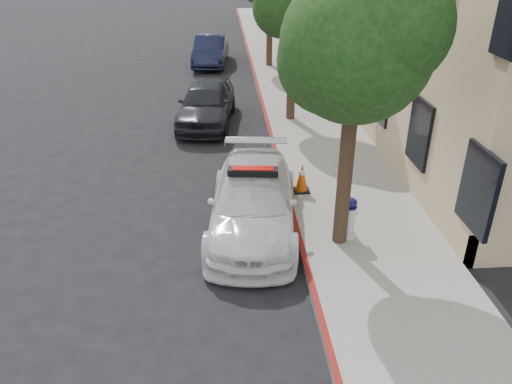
{
  "coord_description": "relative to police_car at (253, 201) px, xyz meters",
  "views": [
    {
      "loc": [
        0.46,
        -10.9,
        6.05
      ],
      "look_at": [
        1.16,
        -1.26,
        1.0
      ],
      "focal_mm": 35.0,
      "sensor_mm": 36.0,
      "label": 1
    }
  ],
  "objects": [
    {
      "name": "sidewalk",
      "position": [
        2.5,
        11.12,
        -0.62
      ],
      "size": [
        3.2,
        50.0,
        0.15
      ],
      "primitive_type": "cube",
      "color": "gray",
      "rests_on": "ground"
    },
    {
      "name": "tree_near",
      "position": [
        1.83,
        -0.9,
        3.58
      ],
      "size": [
        2.92,
        2.82,
        5.62
      ],
      "color": "black",
      "rests_on": "sidewalk"
    },
    {
      "name": "parked_car_mid",
      "position": [
        -1.16,
        7.21,
        0.06
      ],
      "size": [
        2.28,
        4.56,
        1.49
      ],
      "primitive_type": "imported",
      "rotation": [
        0.0,
        0.0,
        -0.12
      ],
      "color": "black",
      "rests_on": "ground"
    },
    {
      "name": "fire_hydrant",
      "position": [
        2.01,
        -0.73,
        -0.08
      ],
      "size": [
        0.39,
        0.36,
        0.94
      ],
      "rotation": [
        0.0,
        0.0,
        0.13
      ],
      "color": "silver",
      "rests_on": "sidewalk"
    },
    {
      "name": "police_car",
      "position": [
        0.0,
        0.0,
        0.0
      ],
      "size": [
        2.4,
        4.91,
        1.52
      ],
      "rotation": [
        0.0,
        0.0,
        -0.1
      ],
      "color": "silver",
      "rests_on": "ground"
    },
    {
      "name": "parked_car_far",
      "position": [
        -1.09,
        16.09,
        0.03
      ],
      "size": [
        1.91,
        4.47,
        1.43
      ],
      "primitive_type": "imported",
      "rotation": [
        0.0,
        0.0,
        -0.09
      ],
      "color": "black",
      "rests_on": "ground"
    },
    {
      "name": "curb_strip",
      "position": [
        0.96,
        11.12,
        -0.62
      ],
      "size": [
        0.12,
        50.0,
        0.15
      ],
      "primitive_type": "cube",
      "color": "maroon",
      "rests_on": "ground"
    },
    {
      "name": "traffic_cone",
      "position": [
        1.34,
        1.46,
        -0.16
      ],
      "size": [
        0.41,
        0.41,
        0.77
      ],
      "rotation": [
        0.0,
        0.0,
        0.02
      ],
      "color": "black",
      "rests_on": "sidewalk"
    },
    {
      "name": "ground",
      "position": [
        -1.1,
        1.12,
        -0.69
      ],
      "size": [
        120.0,
        120.0,
        0.0
      ],
      "primitive_type": "plane",
      "color": "black",
      "rests_on": "ground"
    }
  ]
}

